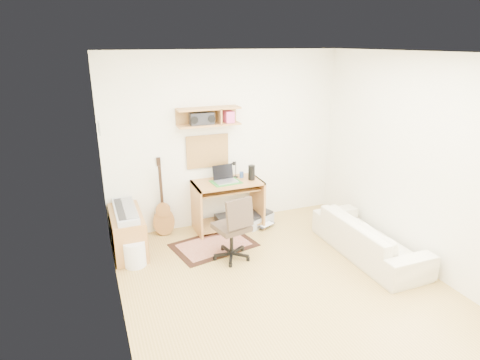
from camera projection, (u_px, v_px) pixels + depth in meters
name	position (u px, v px, depth m)	size (l,w,h in m)	color
floor	(285.00, 287.00, 4.68)	(3.60, 4.00, 0.01)	tan
ceiling	(295.00, 52.00, 3.82)	(3.60, 4.00, 0.01)	white
back_wall	(226.00, 140.00, 6.01)	(3.60, 0.01, 2.60)	white
left_wall	(112.00, 206.00, 3.63)	(0.01, 4.00, 2.60)	white
right_wall	(422.00, 164.00, 4.87)	(0.01, 4.00, 2.60)	white
wall_shelf	(209.00, 117.00, 5.66)	(0.90, 0.25, 0.26)	#BD8142
cork_board	(207.00, 151.00, 5.93)	(0.64, 0.03, 0.49)	tan
wall_photo	(99.00, 128.00, 4.81)	(0.02, 0.20, 0.15)	#4C8CBF
desk	(228.00, 205.00, 6.04)	(1.00, 0.55, 0.75)	#BD8142
laptop	(226.00, 174.00, 5.85)	(0.32, 0.32, 0.24)	silver
speaker	(252.00, 173.00, 5.96)	(0.10, 0.10, 0.22)	black
desk_lamp	(236.00, 169.00, 6.06)	(0.09, 0.09, 0.26)	black
pencil_cup	(242.00, 175.00, 6.08)	(0.06, 0.06, 0.09)	#305190
boombox	(202.00, 119.00, 5.63)	(0.33, 0.15, 0.17)	black
rug	(214.00, 245.00, 5.63)	(1.10, 0.73, 0.01)	tan
task_chair	(231.00, 227.00, 5.16)	(0.46, 0.46, 0.90)	#382C21
cabinet	(127.00, 232.00, 5.40)	(0.40, 0.90, 0.55)	#BD8142
music_keyboard	(125.00, 211.00, 5.30)	(0.27, 0.86, 0.08)	#B2B5BA
guitar	(162.00, 198.00, 5.77)	(0.31, 0.19, 1.16)	#9D6530
waste_basket	(135.00, 254.00, 5.08)	(0.28, 0.28, 0.33)	white
printer	(255.00, 219.00, 6.28)	(0.49, 0.38, 0.18)	#A5A8AA
sofa	(369.00, 231.00, 5.29)	(1.73, 0.50, 0.68)	beige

